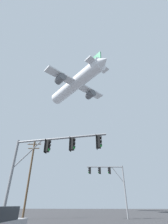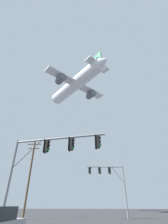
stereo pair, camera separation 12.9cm
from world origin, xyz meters
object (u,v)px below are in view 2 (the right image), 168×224
(signal_pole_near, at_px, (48,155))
(airplane, at_px, (76,84))
(signal_pole_far, at_px, (110,177))
(utility_pole, at_px, (30,174))

(signal_pole_near, bearing_deg, airplane, 94.10)
(signal_pole_near, height_order, signal_pole_far, signal_pole_far)
(utility_pole, bearing_deg, airplane, 77.13)
(signal_pole_near, height_order, airplane, airplane)
(airplane, bearing_deg, signal_pole_near, -85.90)
(utility_pole, xyz_separation_m, airplane, (4.08, 17.84, 31.78))
(signal_pole_near, xyz_separation_m, utility_pole, (-6.30, 13.21, 0.83))
(signal_pole_far, relative_size, utility_pole, 0.63)
(signal_pole_far, bearing_deg, utility_pole, -177.56)
(signal_pole_near, relative_size, utility_pole, 0.66)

